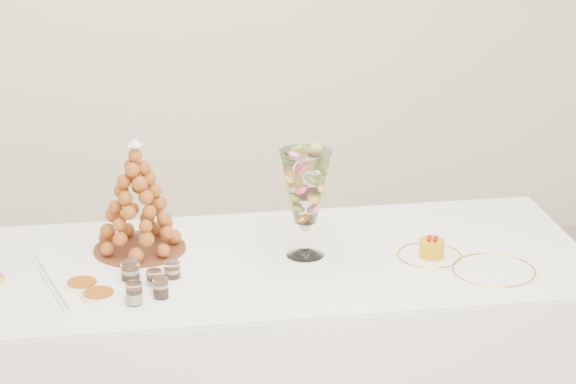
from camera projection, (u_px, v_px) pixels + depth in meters
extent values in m
cube|color=white|center=(262.00, 373.00, 3.68)|extent=(2.14, 0.98, 0.78)
cube|color=white|center=(261.00, 262.00, 3.54)|extent=(2.13, 0.97, 0.01)
cube|color=white|center=(143.00, 265.00, 3.49)|extent=(0.65, 0.54, 0.02)
cylinder|color=white|center=(305.00, 252.00, 3.58)|extent=(0.12, 0.12, 0.02)
cylinder|color=white|center=(305.00, 237.00, 3.56)|extent=(0.03, 0.03, 0.08)
sphere|color=white|center=(305.00, 225.00, 3.55)|extent=(0.04, 0.04, 0.04)
cylinder|color=white|center=(429.00, 257.00, 3.56)|extent=(0.21, 0.21, 0.01)
cylinder|color=white|center=(493.00, 272.00, 3.45)|extent=(0.27, 0.27, 0.01)
cylinder|color=white|center=(131.00, 274.00, 3.36)|extent=(0.07, 0.07, 0.08)
cylinder|color=white|center=(154.00, 280.00, 3.33)|extent=(0.06, 0.06, 0.06)
cylinder|color=white|center=(172.00, 273.00, 3.37)|extent=(0.06, 0.06, 0.07)
cylinder|color=white|center=(134.00, 293.00, 3.24)|extent=(0.05, 0.05, 0.07)
cylinder|color=white|center=(161.00, 288.00, 3.28)|extent=(0.05, 0.05, 0.06)
cylinder|color=white|center=(82.00, 287.00, 3.32)|extent=(0.10, 0.10, 0.03)
cylinder|color=white|center=(99.00, 298.00, 3.25)|extent=(0.10, 0.10, 0.03)
cylinder|color=#5F2D19|center=(140.00, 249.00, 3.58)|extent=(0.29, 0.29, 0.01)
cone|color=#934716|center=(137.00, 196.00, 3.51)|extent=(0.29, 0.29, 0.35)
sphere|color=white|center=(135.00, 146.00, 3.45)|extent=(0.04, 0.04, 0.04)
cylinder|color=#C98509|center=(432.00, 248.00, 3.54)|extent=(0.08, 0.08, 0.06)
sphere|color=#8A0F05|center=(436.00, 237.00, 3.53)|extent=(0.01, 0.01, 0.01)
sphere|color=#8A0F05|center=(430.00, 237.00, 3.54)|extent=(0.01, 0.01, 0.01)
sphere|color=#8A0F05|center=(429.00, 239.00, 3.52)|extent=(0.01, 0.01, 0.01)
sphere|color=#8A0F05|center=(435.00, 240.00, 3.52)|extent=(0.01, 0.01, 0.01)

